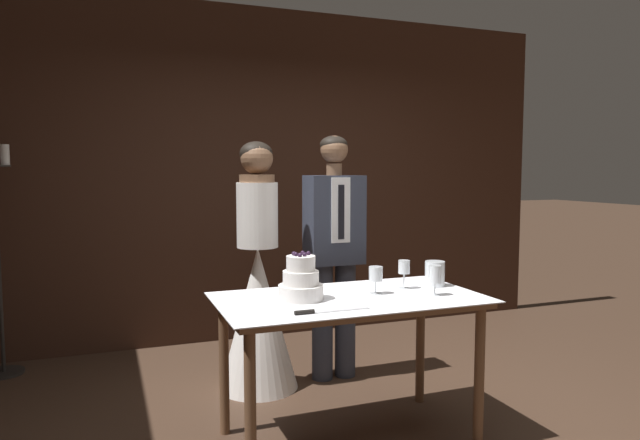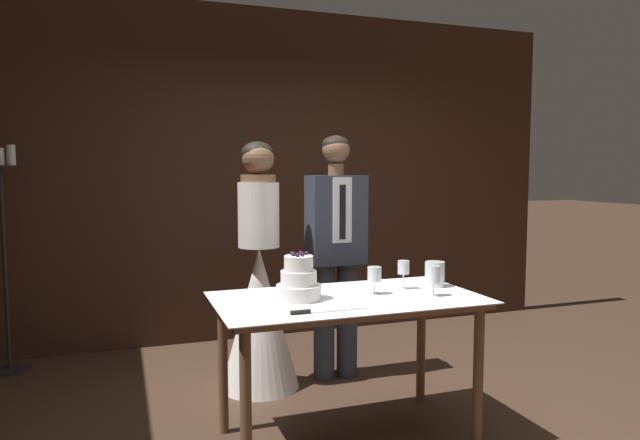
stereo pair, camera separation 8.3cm
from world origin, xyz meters
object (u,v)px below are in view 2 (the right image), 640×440
Objects in this scene: cake_knife at (314,311)px; wine_glass_middle at (434,276)px; wine_glass_far at (403,269)px; wine_glass_near at (374,276)px; candle_stand at (4,256)px; hurricane_candle at (435,275)px; groom at (336,246)px; bride at (259,298)px; cake_table at (348,314)px; tiered_cake at (299,282)px.

cake_knife is 0.77m from wine_glass_middle.
wine_glass_far is (-0.07, 0.22, 0.01)m from wine_glass_middle.
wine_glass_far is (0.22, 0.07, 0.01)m from wine_glass_near.
cake_knife is at bearing -51.19° from candle_stand.
groom is (-0.32, 0.82, 0.08)m from hurricane_candle.
candle_stand is (-1.70, 0.92, 0.25)m from bride.
cake_table is 9.67× the size of hurricane_candle.
bride is (-0.67, 0.82, -0.30)m from wine_glass_far.
cake_table is at bearing 164.18° from wine_glass_middle.
tiered_cake is (-0.27, 0.03, 0.19)m from cake_table.
bride is at bearing 136.81° from hurricane_candle.
bride is (-0.01, 0.88, -0.28)m from tiered_cake.
wine_glass_middle is at bearing -54.67° from bride.
groom is (0.55, 0.88, 0.06)m from tiered_cake.
tiered_cake is 2.48m from candle_stand.
groom is (-0.18, 1.05, 0.05)m from wine_glass_middle.
wine_glass_far is at bearing 179.42° from hurricane_candle.
wine_glass_far reaches higher than cake_table.
cake_table is 0.33m from tiered_cake.
wine_glass_middle is 0.10× the size of groom.
wine_glass_middle is (0.73, -0.16, 0.01)m from tiered_cake.
cake_knife is 0.55m from wine_glass_near.
wine_glass_middle is (0.29, -0.15, 0.00)m from wine_glass_near.
hurricane_candle is at bearing 22.39° from cake_knife.
wine_glass_far reaches higher than wine_glass_near.
wine_glass_far is at bearing 28.41° from cake_knife.
bride is (-0.28, 0.92, -0.08)m from cake_table.
hurricane_candle is at bearing -68.89° from groom.
tiered_cake reaches higher than wine_glass_far.
bride is at bearing 89.95° from cake_knife.
wine_glass_near is (0.17, 0.02, 0.20)m from cake_table.
wine_glass_middle reaches higher than cake_knife.
cake_table is 0.86× the size of candle_stand.
bride reaches higher than cake_knife.
groom reaches higher than tiered_cake.
wine_glass_middle is at bearing 10.83° from cake_knife.
groom is 1.03× the size of candle_stand.
bride is at bearing 179.93° from groom.
bride is at bearing -28.40° from candle_stand.
bride is (0.01, 1.19, -0.19)m from cake_knife.
hurricane_candle is (0.60, 0.09, 0.17)m from cake_table.
bride reaches higher than tiered_cake.
wine_glass_far is 1.12× the size of hurricane_candle.
bride is 1.95m from candle_stand.
bride is at bearing 116.76° from wine_glass_near.
cake_table is 8.66× the size of wine_glass_middle.
wine_glass_far is at bearing -36.32° from candle_stand.
tiered_cake is 1.67× the size of wine_glass_near.
wine_glass_middle is at bearing -80.20° from groom.
hurricane_candle is 3.11m from candle_stand.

